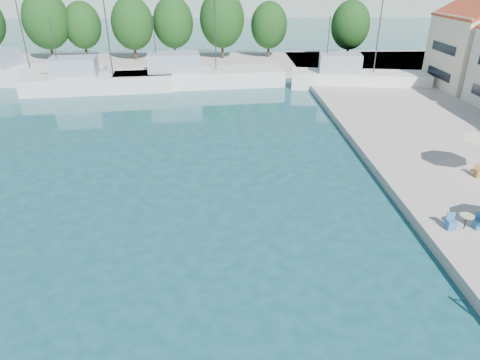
{
  "coord_description": "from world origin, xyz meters",
  "views": [
    {
      "loc": [
        -3.75,
        4.8,
        11.98
      ],
      "look_at": [
        -2.97,
        26.0,
        1.7
      ],
      "focal_mm": 32.0,
      "sensor_mm": 36.0,
      "label": 1
    }
  ],
  "objects_px": {
    "trawler_01": "(10,73)",
    "trawler_04": "(355,78)",
    "trawler_02": "(95,82)",
    "trawler_03": "(195,76)"
  },
  "relations": [
    {
      "from": "trawler_01",
      "to": "trawler_04",
      "type": "relative_size",
      "value": 1.39
    },
    {
      "from": "trawler_01",
      "to": "trawler_04",
      "type": "xyz_separation_m",
      "value": [
        40.96,
        -4.32,
        0.0
      ]
    },
    {
      "from": "trawler_02",
      "to": "trawler_03",
      "type": "bearing_deg",
      "value": 5.15
    },
    {
      "from": "trawler_01",
      "to": "trawler_04",
      "type": "height_order",
      "value": "same"
    },
    {
      "from": "trawler_02",
      "to": "trawler_04",
      "type": "bearing_deg",
      "value": -5.89
    },
    {
      "from": "trawler_01",
      "to": "trawler_02",
      "type": "relative_size",
      "value": 1.33
    },
    {
      "from": "trawler_04",
      "to": "trawler_01",
      "type": "bearing_deg",
      "value": -177.46
    },
    {
      "from": "trawler_03",
      "to": "trawler_04",
      "type": "xyz_separation_m",
      "value": [
        18.47,
        -1.77,
        0.0
      ]
    },
    {
      "from": "trawler_03",
      "to": "trawler_04",
      "type": "height_order",
      "value": "same"
    },
    {
      "from": "trawler_02",
      "to": "trawler_04",
      "type": "height_order",
      "value": "same"
    }
  ]
}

